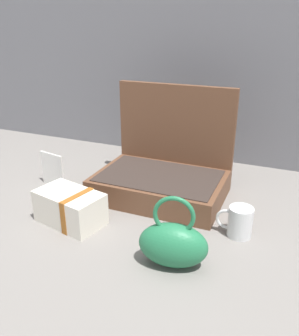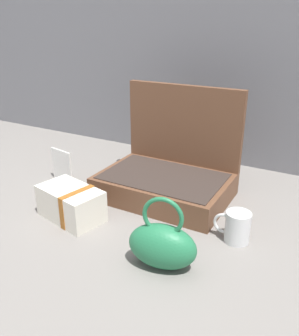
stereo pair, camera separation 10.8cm
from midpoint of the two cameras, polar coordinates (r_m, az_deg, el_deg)
The scene contains 6 objects.
ground_plane at distance 1.16m, azimuth 3.93°, elevation -7.46°, with size 6.00×6.00×0.00m, color slate.
open_suitcase at distance 1.26m, azimuth 5.55°, elevation -0.84°, with size 0.44×0.31×0.37m.
teal_pouch_handbag at distance 0.91m, azimuth 5.57°, elevation -12.28°, with size 0.19×0.12×0.20m.
cream_toiletry_bag at distance 1.13m, azimuth -9.78°, elevation -5.74°, with size 0.23×0.16×0.11m.
coffee_mug at distance 1.05m, azimuth 16.76°, elevation -9.13°, with size 0.11×0.07×0.09m.
info_card_left at distance 1.39m, azimuth -11.80°, elevation 0.28°, with size 0.11×0.01×0.13m, color white.
Camera 2 is at (0.47, -0.89, 0.58)m, focal length 37.88 mm.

